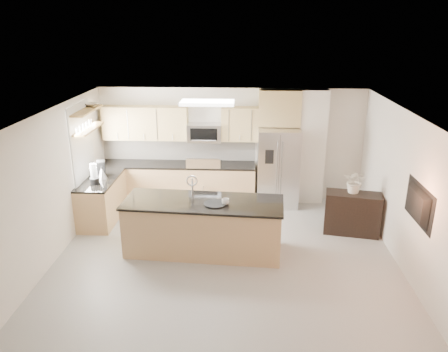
# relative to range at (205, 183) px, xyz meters

# --- Properties ---
(floor) EXTENTS (6.50, 6.50, 0.00)m
(floor) POSITION_rel_range_xyz_m (0.60, -2.92, -0.47)
(floor) COLOR #999791
(floor) RESTS_ON ground
(ceiling) EXTENTS (6.00, 6.50, 0.02)m
(ceiling) POSITION_rel_range_xyz_m (0.60, -2.92, 2.13)
(ceiling) COLOR white
(ceiling) RESTS_ON wall_back
(wall_back) EXTENTS (6.00, 0.02, 2.60)m
(wall_back) POSITION_rel_range_xyz_m (0.60, 0.33, 0.83)
(wall_back) COLOR beige
(wall_back) RESTS_ON floor
(wall_front) EXTENTS (6.00, 0.02, 2.60)m
(wall_front) POSITION_rel_range_xyz_m (0.60, -6.17, 0.83)
(wall_front) COLOR beige
(wall_front) RESTS_ON floor
(wall_left) EXTENTS (0.02, 6.50, 2.60)m
(wall_left) POSITION_rel_range_xyz_m (-2.40, -2.92, 0.83)
(wall_left) COLOR beige
(wall_left) RESTS_ON floor
(wall_right) EXTENTS (0.02, 6.50, 2.60)m
(wall_right) POSITION_rel_range_xyz_m (3.60, -2.92, 0.83)
(wall_right) COLOR beige
(wall_right) RESTS_ON floor
(back_counter) EXTENTS (3.55, 0.66, 1.44)m
(back_counter) POSITION_rel_range_xyz_m (-0.63, 0.01, -0.00)
(back_counter) COLOR tan
(back_counter) RESTS_ON floor
(left_counter) EXTENTS (0.66, 1.50, 0.92)m
(left_counter) POSITION_rel_range_xyz_m (-2.07, -1.07, -0.01)
(left_counter) COLOR tan
(left_counter) RESTS_ON floor
(range) EXTENTS (0.76, 0.64, 1.14)m
(range) POSITION_rel_range_xyz_m (0.00, 0.00, 0.00)
(range) COLOR black
(range) RESTS_ON floor
(upper_cabinets) EXTENTS (3.50, 0.33, 0.75)m
(upper_cabinets) POSITION_rel_range_xyz_m (-0.70, 0.16, 1.35)
(upper_cabinets) COLOR tan
(upper_cabinets) RESTS_ON wall_back
(microwave) EXTENTS (0.76, 0.40, 0.40)m
(microwave) POSITION_rel_range_xyz_m (0.00, 0.12, 1.16)
(microwave) COLOR silver
(microwave) RESTS_ON upper_cabinets
(refrigerator) EXTENTS (0.92, 0.78, 1.78)m
(refrigerator) POSITION_rel_range_xyz_m (1.66, -0.05, 0.42)
(refrigerator) COLOR silver
(refrigerator) RESTS_ON floor
(partition_column) EXTENTS (0.60, 0.30, 2.60)m
(partition_column) POSITION_rel_range_xyz_m (2.42, 0.18, 0.83)
(partition_column) COLOR silver
(partition_column) RESTS_ON floor
(window) EXTENTS (0.04, 1.15, 1.65)m
(window) POSITION_rel_range_xyz_m (-2.38, -1.07, 1.18)
(window) COLOR white
(window) RESTS_ON wall_left
(shelf_lower) EXTENTS (0.30, 1.20, 0.04)m
(shelf_lower) POSITION_rel_range_xyz_m (-2.25, -0.97, 1.48)
(shelf_lower) COLOR olive
(shelf_lower) RESTS_ON wall_left
(shelf_upper) EXTENTS (0.30, 1.20, 0.04)m
(shelf_upper) POSITION_rel_range_xyz_m (-2.25, -0.97, 1.85)
(shelf_upper) COLOR olive
(shelf_upper) RESTS_ON wall_left
(ceiling_fixture) EXTENTS (1.00, 0.50, 0.06)m
(ceiling_fixture) POSITION_rel_range_xyz_m (0.20, -1.32, 2.09)
(ceiling_fixture) COLOR white
(ceiling_fixture) RESTS_ON ceiling
(island) EXTENTS (2.90, 1.21, 1.40)m
(island) POSITION_rel_range_xyz_m (0.19, -2.30, 0.02)
(island) COLOR tan
(island) RESTS_ON floor
(credenza) EXTENTS (1.11, 0.62, 0.84)m
(credenza) POSITION_rel_range_xyz_m (3.05, -1.44, -0.05)
(credenza) COLOR black
(credenza) RESTS_ON floor
(cup) EXTENTS (0.15, 0.15, 0.11)m
(cup) POSITION_rel_range_xyz_m (0.59, -2.42, 0.56)
(cup) COLOR silver
(cup) RESTS_ON island
(platter) EXTENTS (0.42, 0.42, 0.02)m
(platter) POSITION_rel_range_xyz_m (0.41, -2.42, 0.52)
(platter) COLOR black
(platter) RESTS_ON island
(blender) EXTENTS (0.18, 0.18, 0.42)m
(blender) POSITION_rel_range_xyz_m (-2.07, -1.37, 0.63)
(blender) COLOR black
(blender) RESTS_ON left_counter
(kettle) EXTENTS (0.20, 0.20, 0.26)m
(kettle) POSITION_rel_range_xyz_m (-2.02, -1.05, 0.56)
(kettle) COLOR silver
(kettle) RESTS_ON left_counter
(coffee_maker) EXTENTS (0.22, 0.25, 0.32)m
(coffee_maker) POSITION_rel_range_xyz_m (-2.09, -0.88, 0.60)
(coffee_maker) COLOR black
(coffee_maker) RESTS_ON left_counter
(bowl) EXTENTS (0.42, 0.42, 0.08)m
(bowl) POSITION_rel_range_xyz_m (-2.25, -0.61, 1.91)
(bowl) COLOR silver
(bowl) RESTS_ON shelf_upper
(flower_vase) EXTENTS (0.79, 0.75, 0.70)m
(flower_vase) POSITION_rel_range_xyz_m (3.05, -1.40, 0.72)
(flower_vase) COLOR beige
(flower_vase) RESTS_ON credenza
(television) EXTENTS (0.14, 1.08, 0.62)m
(television) POSITION_rel_range_xyz_m (3.51, -3.12, 0.88)
(television) COLOR black
(television) RESTS_ON wall_right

